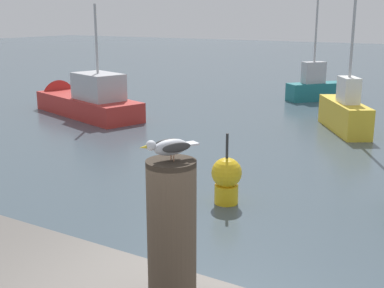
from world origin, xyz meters
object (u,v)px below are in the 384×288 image
at_px(boat_red, 79,99).
at_px(boat_teal, 324,87).
at_px(mooring_post, 172,235).
at_px(boat_yellow, 343,111).
at_px(channel_buoy, 227,179).
at_px(seagull, 170,147).

bearing_deg(boat_red, boat_teal, 47.84).
relative_size(mooring_post, boat_red, 0.17).
distance_m(boat_yellow, channel_buoy, 7.29).
relative_size(seagull, boat_yellow, 0.08).
height_order(boat_yellow, boat_teal, boat_teal).
height_order(boat_yellow, boat_red, boat_yellow).
xyz_separation_m(mooring_post, boat_red, (-10.89, 10.59, -1.56)).
distance_m(boat_teal, channel_buoy, 12.58).
distance_m(mooring_post, boat_yellow, 12.98).
relative_size(mooring_post, channel_buoy, 0.74).
distance_m(boat_red, channel_buoy, 9.98).
xyz_separation_m(seagull, channel_buoy, (-2.36, 5.41, -2.14)).
xyz_separation_m(seagull, boat_teal, (-4.33, 17.84, -2.12)).
bearing_deg(mooring_post, boat_yellow, 99.85).
bearing_deg(boat_yellow, boat_teal, 112.47).
distance_m(mooring_post, boat_teal, 18.42).
height_order(boat_teal, channel_buoy, boat_teal).
bearing_deg(channel_buoy, boat_red, 148.70).
xyz_separation_m(seagull, boat_red, (-10.89, 10.60, -2.14)).
bearing_deg(boat_teal, channel_buoy, -81.02).
relative_size(mooring_post, seagull, 2.70).
bearing_deg(boat_teal, boat_red, -132.16).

